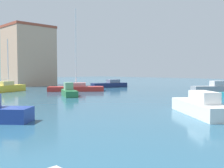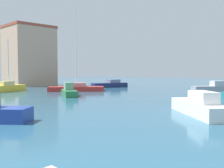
# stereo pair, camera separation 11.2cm
# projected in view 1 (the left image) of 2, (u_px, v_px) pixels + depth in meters

# --- Properties ---
(water) EXTENTS (160.00, 160.00, 0.00)m
(water) POSITION_uv_depth(u_px,v_px,m) (56.00, 97.00, 28.77)
(water) COLOR #285670
(water) RESTS_ON ground
(sailboat_red_behind_lamppost) EXTENTS (7.71, 6.87, 11.96)m
(sailboat_red_behind_lamppost) POSITION_uv_depth(u_px,v_px,m) (76.00, 88.00, 37.47)
(sailboat_red_behind_lamppost) COLOR #B22823
(sailboat_red_behind_lamppost) RESTS_ON water
(motorboat_green_far_left) EXTENTS (3.15, 4.43, 1.59)m
(motorboat_green_far_left) POSITION_uv_depth(u_px,v_px,m) (69.00, 91.00, 30.22)
(motorboat_green_far_left) COLOR #28703D
(motorboat_green_far_left) RESTS_ON water
(sailboat_yellow_distant_north) EXTENTS (5.53, 3.28, 7.41)m
(sailboat_yellow_distant_north) POSITION_uv_depth(u_px,v_px,m) (8.00, 87.00, 36.43)
(sailboat_yellow_distant_north) COLOR gold
(sailboat_yellow_distant_north) RESTS_ON water
(motorboat_white_inner_mooring) EXTENTS (5.10, 5.83, 1.63)m
(motorboat_white_inner_mooring) POSITION_uv_depth(u_px,v_px,m) (200.00, 106.00, 17.14)
(motorboat_white_inner_mooring) COLOR white
(motorboat_white_inner_mooring) RESTS_ON water
(motorboat_grey_center_channel) EXTENTS (5.11, 4.50, 1.66)m
(motorboat_grey_center_channel) POSITION_uv_depth(u_px,v_px,m) (213.00, 89.00, 33.47)
(motorboat_grey_center_channel) COLOR gray
(motorboat_grey_center_channel) RESTS_ON water
(motorboat_navy_near_pier) EXTENTS (6.79, 3.53, 1.41)m
(motorboat_navy_near_pier) POSITION_uv_depth(u_px,v_px,m) (110.00, 84.00, 46.20)
(motorboat_navy_near_pier) COLOR #19234C
(motorboat_navy_near_pier) RESTS_ON water
(harbor_office) EXTENTS (8.54, 7.84, 12.03)m
(harbor_office) POSITION_uv_depth(u_px,v_px,m) (29.00, 56.00, 52.16)
(harbor_office) COLOR tan
(harbor_office) RESTS_ON ground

